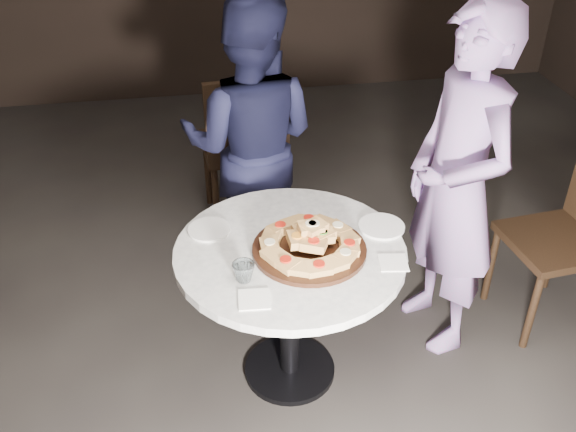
{
  "coord_description": "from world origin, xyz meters",
  "views": [
    {
      "loc": [
        -0.46,
        -2.08,
        2.32
      ],
      "look_at": [
        -0.09,
        0.08,
        0.86
      ],
      "focal_mm": 40.0,
      "sensor_mm": 36.0,
      "label": 1
    }
  ],
  "objects_px": {
    "diner_navy": "(251,144)",
    "diner_teal": "(457,188)",
    "water_glass": "(244,272)",
    "chair_far": "(245,141)",
    "serving_board": "(309,249)",
    "table": "(290,274)",
    "focaccia_pile": "(310,241)",
    "chair_right": "(575,227)"
  },
  "relations": [
    {
      "from": "diner_navy",
      "to": "diner_teal",
      "type": "height_order",
      "value": "diner_teal"
    },
    {
      "from": "diner_navy",
      "to": "water_glass",
      "type": "bearing_deg",
      "value": 98.09
    },
    {
      "from": "chair_far",
      "to": "diner_teal",
      "type": "bearing_deg",
      "value": 123.54
    },
    {
      "from": "serving_board",
      "to": "diner_navy",
      "type": "bearing_deg",
      "value": 98.45
    },
    {
      "from": "water_glass",
      "to": "table",
      "type": "bearing_deg",
      "value": 39.65
    },
    {
      "from": "focaccia_pile",
      "to": "diner_teal",
      "type": "bearing_deg",
      "value": 16.69
    },
    {
      "from": "diner_navy",
      "to": "diner_teal",
      "type": "distance_m",
      "value": 1.1
    },
    {
      "from": "water_glass",
      "to": "chair_right",
      "type": "distance_m",
      "value": 1.71
    },
    {
      "from": "serving_board",
      "to": "focaccia_pile",
      "type": "bearing_deg",
      "value": 27.92
    },
    {
      "from": "focaccia_pile",
      "to": "chair_far",
      "type": "bearing_deg",
      "value": 95.7
    },
    {
      "from": "table",
      "to": "water_glass",
      "type": "relative_size",
      "value": 14.18
    },
    {
      "from": "serving_board",
      "to": "diner_teal",
      "type": "relative_size",
      "value": 0.28
    },
    {
      "from": "water_glass",
      "to": "diner_navy",
      "type": "distance_m",
      "value": 1.06
    },
    {
      "from": "diner_navy",
      "to": "table",
      "type": "bearing_deg",
      "value": 110.27
    },
    {
      "from": "serving_board",
      "to": "water_glass",
      "type": "xyz_separation_m",
      "value": [
        -0.29,
        -0.14,
        0.03
      ]
    },
    {
      "from": "focaccia_pile",
      "to": "diner_navy",
      "type": "xyz_separation_m",
      "value": [
        -0.14,
        0.9,
        -0.0
      ]
    },
    {
      "from": "table",
      "to": "diner_teal",
      "type": "bearing_deg",
      "value": 12.91
    },
    {
      "from": "chair_far",
      "to": "diner_navy",
      "type": "xyz_separation_m",
      "value": [
        -0.01,
        -0.41,
        0.19
      ]
    },
    {
      "from": "chair_far",
      "to": "diner_navy",
      "type": "height_order",
      "value": "diner_navy"
    },
    {
      "from": "focaccia_pile",
      "to": "chair_right",
      "type": "relative_size",
      "value": 0.45
    },
    {
      "from": "serving_board",
      "to": "focaccia_pile",
      "type": "xyz_separation_m",
      "value": [
        0.0,
        0.0,
        0.04
      ]
    },
    {
      "from": "serving_board",
      "to": "chair_far",
      "type": "relative_size",
      "value": 0.46
    },
    {
      "from": "focaccia_pile",
      "to": "diner_navy",
      "type": "height_order",
      "value": "diner_navy"
    },
    {
      "from": "serving_board",
      "to": "chair_far",
      "type": "height_order",
      "value": "chair_far"
    },
    {
      "from": "chair_right",
      "to": "diner_teal",
      "type": "height_order",
      "value": "diner_teal"
    },
    {
      "from": "diner_teal",
      "to": "serving_board",
      "type": "bearing_deg",
      "value": -83.67
    },
    {
      "from": "chair_far",
      "to": "chair_right",
      "type": "bearing_deg",
      "value": 140.13
    },
    {
      "from": "water_glass",
      "to": "diner_teal",
      "type": "relative_size",
      "value": 0.05
    },
    {
      "from": "serving_board",
      "to": "focaccia_pile",
      "type": "height_order",
      "value": "focaccia_pile"
    },
    {
      "from": "table",
      "to": "chair_right",
      "type": "height_order",
      "value": "chair_right"
    },
    {
      "from": "serving_board",
      "to": "chair_far",
      "type": "xyz_separation_m",
      "value": [
        -0.13,
        1.32,
        -0.15
      ]
    },
    {
      "from": "chair_right",
      "to": "focaccia_pile",
      "type": "bearing_deg",
      "value": -86.78
    },
    {
      "from": "focaccia_pile",
      "to": "diner_navy",
      "type": "relative_size",
      "value": 0.27
    },
    {
      "from": "chair_far",
      "to": "chair_right",
      "type": "relative_size",
      "value": 1.08
    },
    {
      "from": "chair_far",
      "to": "diner_navy",
      "type": "distance_m",
      "value": 0.46
    },
    {
      "from": "serving_board",
      "to": "focaccia_pile",
      "type": "relative_size",
      "value": 1.11
    },
    {
      "from": "table",
      "to": "diner_navy",
      "type": "relative_size",
      "value": 0.8
    },
    {
      "from": "chair_far",
      "to": "diner_navy",
      "type": "relative_size",
      "value": 0.65
    },
    {
      "from": "chair_right",
      "to": "diner_navy",
      "type": "distance_m",
      "value": 1.67
    },
    {
      "from": "table",
      "to": "chair_far",
      "type": "height_order",
      "value": "chair_far"
    },
    {
      "from": "chair_far",
      "to": "chair_right",
      "type": "height_order",
      "value": "chair_far"
    },
    {
      "from": "table",
      "to": "water_glass",
      "type": "height_order",
      "value": "water_glass"
    }
  ]
}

